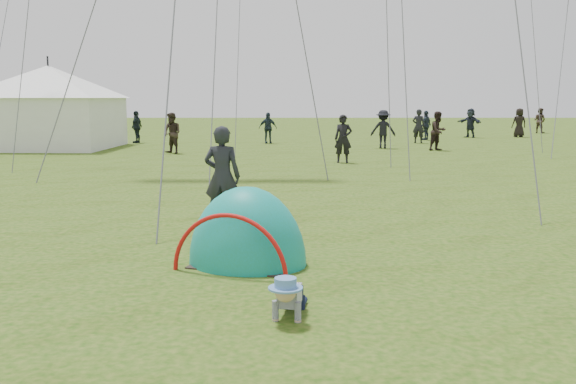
{
  "coord_description": "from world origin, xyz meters",
  "views": [
    {
      "loc": [
        0.05,
        -5.93,
        2.35
      ],
      "look_at": [
        0.08,
        3.19,
        1.0
      ],
      "focal_mm": 40.0,
      "sensor_mm": 36.0,
      "label": 1
    }
  ],
  "objects_px": {
    "standing_adult": "(222,176)",
    "event_marquee": "(50,104)",
    "popup_tent": "(247,263)",
    "crawling_toddler": "(289,295)"
  },
  "relations": [
    {
      "from": "standing_adult",
      "to": "event_marquee",
      "type": "bearing_deg",
      "value": -52.45
    },
    {
      "from": "popup_tent",
      "to": "event_marquee",
      "type": "relative_size",
      "value": 0.37
    },
    {
      "from": "crawling_toddler",
      "to": "popup_tent",
      "type": "height_order",
      "value": "popup_tent"
    },
    {
      "from": "event_marquee",
      "to": "standing_adult",
      "type": "bearing_deg",
      "value": -59.92
    },
    {
      "from": "crawling_toddler",
      "to": "standing_adult",
      "type": "height_order",
      "value": "standing_adult"
    },
    {
      "from": "crawling_toddler",
      "to": "popup_tent",
      "type": "bearing_deg",
      "value": 114.81
    },
    {
      "from": "popup_tent",
      "to": "event_marquee",
      "type": "height_order",
      "value": "event_marquee"
    },
    {
      "from": "popup_tent",
      "to": "standing_adult",
      "type": "relative_size",
      "value": 1.2
    },
    {
      "from": "popup_tent",
      "to": "standing_adult",
      "type": "distance_m",
      "value": 2.95
    },
    {
      "from": "popup_tent",
      "to": "event_marquee",
      "type": "distance_m",
      "value": 23.8
    }
  ]
}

